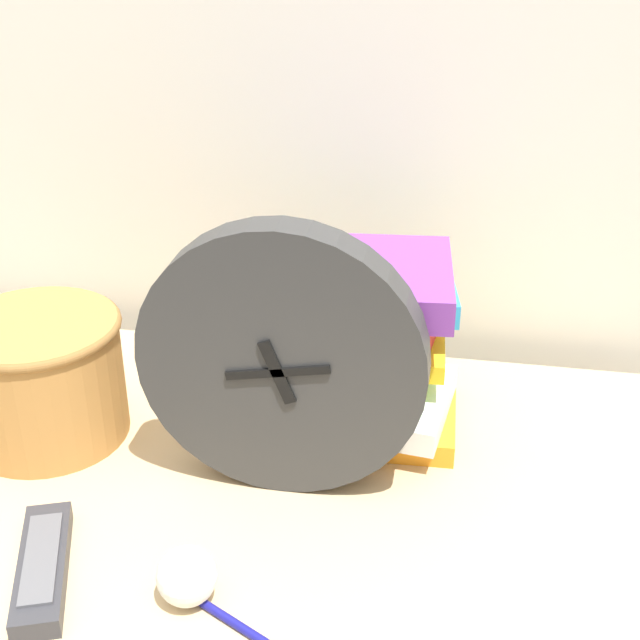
% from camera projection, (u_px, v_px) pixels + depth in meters
% --- Properties ---
extents(desk_clock, '(0.29, 0.04, 0.29)m').
position_uv_depth(desk_clock, '(282.00, 362.00, 0.86)').
color(desk_clock, '#333333').
rests_on(desk_clock, desk).
extents(book_stack, '(0.26, 0.21, 0.20)m').
position_uv_depth(book_stack, '(348.00, 344.00, 0.98)').
color(book_stack, orange).
rests_on(book_stack, desk).
extents(basket, '(0.19, 0.19, 0.14)m').
position_uv_depth(basket, '(41.00, 374.00, 0.97)').
color(basket, '#B27A3D').
rests_on(basket, desk).
extents(tv_remote, '(0.09, 0.16, 0.02)m').
position_uv_depth(tv_remote, '(43.00, 567.00, 0.80)').
color(tv_remote, '#333338').
rests_on(tv_remote, desk).
extents(crumpled_paper_ball, '(0.05, 0.05, 0.05)m').
position_uv_depth(crumpled_paper_ball, '(187.00, 576.00, 0.77)').
color(crumpled_paper_ball, white).
rests_on(crumpled_paper_ball, desk).
extents(pen, '(0.14, 0.08, 0.01)m').
position_uv_depth(pen, '(249.00, 632.00, 0.74)').
color(pen, navy).
rests_on(pen, desk).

